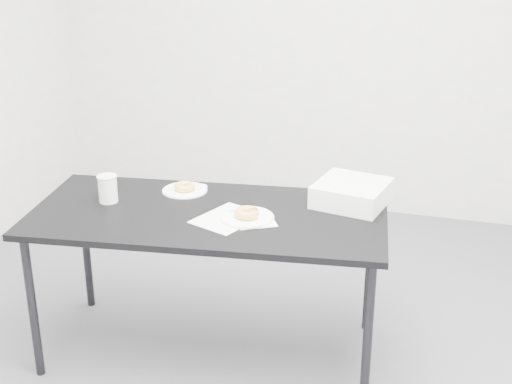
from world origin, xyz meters
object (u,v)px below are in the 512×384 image
(bakery_box, at_px, (352,193))
(donut_near, at_px, (247,213))
(table, at_px, (208,223))
(scorecard, at_px, (228,218))
(plate_near, at_px, (247,217))
(coffee_cup, at_px, (108,189))
(plate_far, at_px, (185,190))
(donut_far, at_px, (185,187))
(pen, at_px, (244,211))

(bakery_box, bearing_deg, donut_near, -132.62)
(table, height_order, scorecard, scorecard)
(plate_near, xyz_separation_m, donut_near, (0.00, 0.00, 0.02))
(table, height_order, coffee_cup, coffee_cup)
(plate_far, height_order, donut_far, donut_far)
(pen, height_order, coffee_cup, coffee_cup)
(plate_near, distance_m, bakery_box, 0.53)
(plate_near, relative_size, plate_far, 1.09)
(donut_near, relative_size, coffee_cup, 0.86)
(scorecard, relative_size, coffee_cup, 2.20)
(pen, bearing_deg, plate_near, -82.29)
(donut_near, bearing_deg, plate_far, 149.05)
(donut_far, bearing_deg, coffee_cup, -142.12)
(donut_far, bearing_deg, pen, -25.77)
(coffee_cup, bearing_deg, table, 1.39)
(table, height_order, donut_far, donut_far)
(bakery_box, bearing_deg, donut_far, -163.84)
(donut_near, distance_m, plate_far, 0.47)
(donut_far, bearing_deg, scorecard, -39.89)
(donut_near, distance_m, bakery_box, 0.53)
(table, xyz_separation_m, plate_near, (0.20, -0.02, 0.06))
(table, height_order, plate_far, plate_far)
(table, xyz_separation_m, donut_far, (-0.20, 0.22, 0.08))
(scorecard, relative_size, plate_near, 1.20)
(table, bearing_deg, plate_near, -12.52)
(table, bearing_deg, scorecard, -27.72)
(scorecard, height_order, plate_far, plate_far)
(plate_far, relative_size, bakery_box, 0.70)
(table, bearing_deg, pen, 8.72)
(table, relative_size, coffee_cup, 12.87)
(plate_near, bearing_deg, plate_far, 149.05)
(table, distance_m, bakery_box, 0.70)
(donut_near, bearing_deg, plate_near, 0.00)
(pen, height_order, bakery_box, bakery_box)
(donut_near, bearing_deg, pen, 119.10)
(table, relative_size, bakery_box, 5.43)
(plate_near, xyz_separation_m, coffee_cup, (-0.70, 0.01, 0.06))
(table, xyz_separation_m, pen, (0.16, 0.05, 0.06))
(pen, xyz_separation_m, plate_far, (-0.36, 0.18, -0.00))
(scorecard, bearing_deg, coffee_cup, -161.11)
(donut_far, relative_size, bakery_box, 0.33)
(pen, bearing_deg, donut_near, -82.29)
(pen, relative_size, plate_far, 0.61)
(donut_near, distance_m, coffee_cup, 0.70)
(plate_far, distance_m, coffee_cup, 0.38)
(scorecard, height_order, donut_near, donut_near)
(donut_far, height_order, coffee_cup, coffee_cup)
(plate_far, distance_m, bakery_box, 0.83)
(plate_near, xyz_separation_m, plate_far, (-0.40, 0.24, -0.00))
(plate_near, distance_m, donut_near, 0.02)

